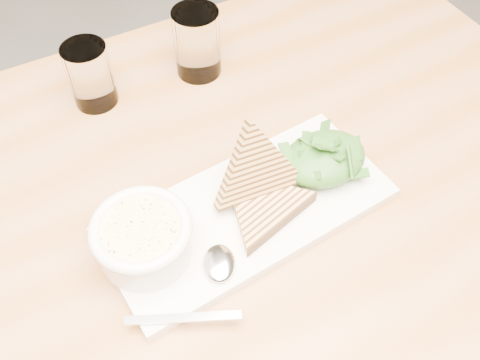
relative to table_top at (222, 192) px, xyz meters
name	(u,v)px	position (x,y,z in m)	size (l,w,h in m)	color
table_top	(222,192)	(0.00, 0.00, 0.00)	(1.09, 0.73, 0.04)	#A16C43
table_leg_br	(347,120)	(0.49, 0.31, -0.38)	(0.06, 0.06, 0.73)	#A16C43
platter	(247,212)	(0.01, -0.06, 0.03)	(0.36, 0.16, 0.01)	white
soup_bowl	(144,242)	(-0.13, -0.06, 0.06)	(0.11, 0.11, 0.04)	white
soup	(141,229)	(-0.13, -0.06, 0.08)	(0.09, 0.09, 0.01)	#F4DE97
bowl_rim	(141,228)	(-0.13, -0.06, 0.08)	(0.12, 0.12, 0.01)	white
sandwich_flat	(263,207)	(0.02, -0.07, 0.04)	(0.14, 0.14, 0.02)	tan
sandwich_lean	(257,169)	(0.03, -0.04, 0.08)	(0.14, 0.14, 0.08)	tan
salad_base	(324,158)	(0.12, -0.05, 0.06)	(0.11, 0.09, 0.04)	#1F4917
arugula_pile	(325,156)	(0.12, -0.05, 0.06)	(0.11, 0.10, 0.05)	#356A22
spoon_bowl	(219,263)	(-0.06, -0.12, 0.04)	(0.04, 0.05, 0.01)	silver
spoon_handle	(183,318)	(-0.12, -0.16, 0.04)	(0.13, 0.01, 0.00)	silver
glass_near	(90,75)	(-0.10, 0.23, 0.07)	(0.06, 0.06, 0.10)	white
glass_far	(197,43)	(0.07, 0.22, 0.07)	(0.07, 0.07, 0.11)	white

